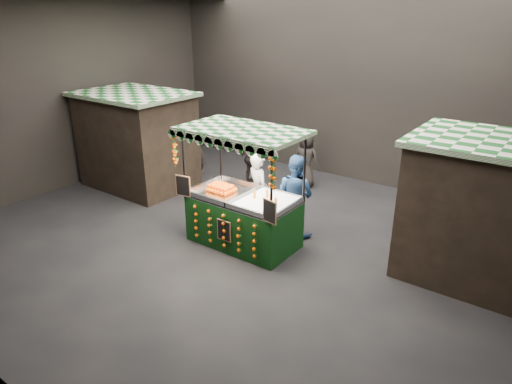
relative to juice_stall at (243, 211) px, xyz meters
The scene contains 12 objects.
ground 0.78m from the juice_stall, 134.82° to the left, with size 12.00×12.00×0.00m, color black.
market_hall 2.62m from the juice_stall, 134.82° to the left, with size 12.10×10.10×5.05m.
neighbour_stall_left 4.64m from the juice_stall, 166.47° to the left, with size 3.00×2.20×2.60m.
neighbour_stall_right 4.63m from the juice_stall, 20.04° to the left, with size 3.00×2.20×2.60m.
juice_stall is the anchor object (origin of this frame).
vendor_grey 0.84m from the juice_stall, 103.54° to the left, with size 0.76×0.65×1.77m.
vendor_blue 1.24m from the juice_stall, 60.84° to the left, with size 0.95×0.78×1.81m.
shopper_0 4.70m from the juice_stall, 144.48° to the left, with size 0.64×0.51×1.53m.
shopper_1 5.12m from the juice_stall, 35.28° to the left, with size 0.93×0.93×1.52m.
shopper_2 3.55m from the juice_stall, 123.81° to the left, with size 0.98×0.63×1.55m.
shopper_3 4.63m from the juice_stall, 49.33° to the left, with size 1.21×1.06×1.63m.
shopper_4 3.78m from the juice_stall, 100.36° to the left, with size 0.79×0.55×1.53m.
Camera 1 is at (5.30, -6.77, 4.60)m, focal length 31.70 mm.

